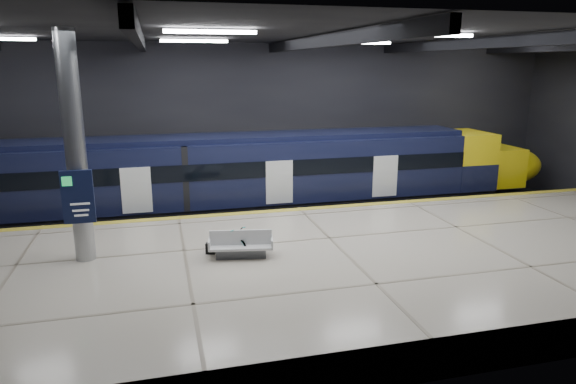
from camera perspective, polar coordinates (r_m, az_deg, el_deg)
name	(u,v)px	position (r m, az deg, el deg)	size (l,w,h in m)	color
ground	(320,257)	(19.33, 3.59, -7.24)	(30.00, 30.00, 0.00)	black
room_shell	(323,102)	(18.07, 3.86, 9.93)	(30.10, 16.10, 8.05)	black
platform	(344,268)	(16.94, 6.25, -8.44)	(30.00, 11.00, 1.10)	beige
safety_strip	(300,209)	(21.47, 1.38, -1.91)	(30.00, 0.40, 0.01)	gold
rails	(285,215)	(24.31, -0.39, -2.52)	(30.00, 1.52, 0.16)	gray
train	(246,176)	(23.46, -4.64, 1.82)	(29.40, 2.84, 3.79)	black
bench	(241,247)	(16.25, -5.25, -6.15)	(2.11, 1.16, 0.88)	#595B60
bicycle	(229,239)	(16.64, -6.57, -5.18)	(0.60, 1.72, 0.90)	#99999E
pannier_bag	(211,248)	(16.67, -8.59, -6.22)	(0.30, 0.18, 0.35)	black
info_column	(76,152)	(16.46, -22.54, 4.09)	(0.90, 0.78, 6.90)	#9EA0A5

